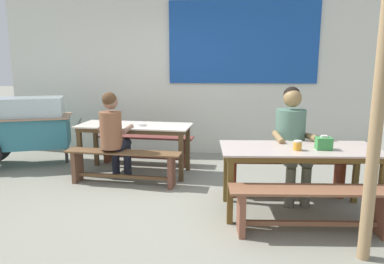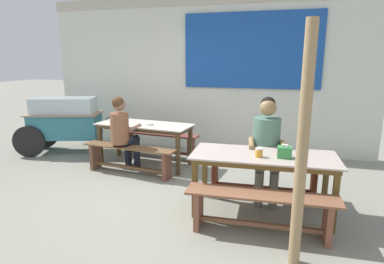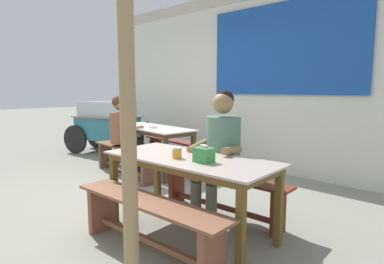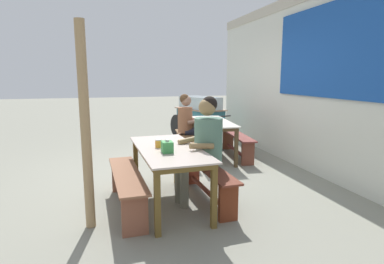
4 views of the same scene
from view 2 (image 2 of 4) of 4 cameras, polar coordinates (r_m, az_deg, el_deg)
ground_plane at (r=4.52m, az=-5.82°, el=-11.06°), size 40.00×40.00×0.00m
backdrop_wall at (r=6.51m, az=2.49°, el=10.73°), size 6.53×0.23×3.02m
dining_table_far at (r=5.61m, az=-8.41°, el=0.67°), size 1.71×0.82×0.73m
dining_table_near at (r=3.89m, az=12.53°, el=-4.96°), size 1.71×0.80×0.73m
bench_far_back at (r=6.12m, az=-5.88°, el=-1.55°), size 1.57×0.43×0.46m
bench_far_front at (r=5.27m, az=-11.09°, el=-4.26°), size 1.60×0.42×0.46m
bench_near_back at (r=4.49m, az=12.44°, el=-7.35°), size 1.56×0.33×0.46m
bench_near_front at (r=3.54m, az=12.06°, el=-12.96°), size 1.59×0.38×0.46m
food_cart at (r=6.80m, az=-21.79°, el=2.05°), size 1.86×1.16×1.09m
person_right_near_table at (r=4.29m, az=13.07°, el=-1.74°), size 0.50×0.61×1.35m
person_left_back_turned at (r=5.31m, az=-12.20°, el=0.48°), size 0.43×0.53×1.26m
tissue_box at (r=3.79m, az=16.09°, el=-3.43°), size 0.16×0.12×0.15m
condiment_jar at (r=3.75m, az=11.77°, el=-3.60°), size 0.09×0.09×0.10m
soup_bowl at (r=5.47m, az=-7.61°, el=1.42°), size 0.13×0.13×0.04m
wooden_support_post at (r=2.88m, az=18.95°, el=-3.09°), size 0.10×0.10×2.15m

